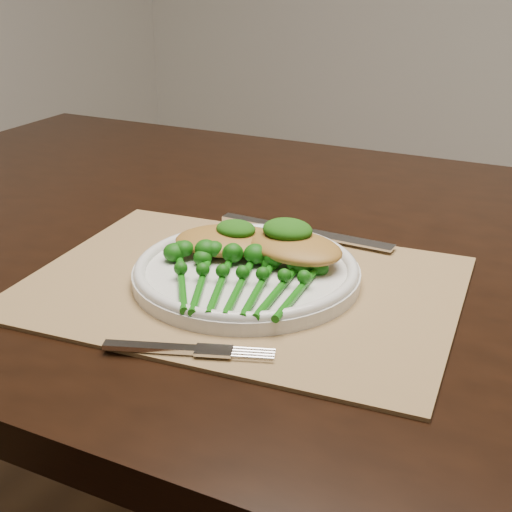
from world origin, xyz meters
The scene contains 10 objects.
dining_table centered at (-0.13, 0.04, 0.38)m, with size 1.68×1.04×0.75m.
placemat centered at (-0.16, -0.13, 0.75)m, with size 0.45×0.33×0.00m, color #97774D.
dinner_plate centered at (-0.16, -0.11, 0.77)m, with size 0.25×0.25×0.02m.
knife centered at (-0.19, 0.03, 0.76)m, with size 0.23×0.03×0.01m.
fork centered at (-0.11, -0.27, 0.76)m, with size 0.15×0.08×0.00m.
chicken_fillet_left centered at (-0.20, -0.08, 0.78)m, with size 0.12×0.08×0.02m, color #AD7B32.
chicken_fillet_right centered at (-0.12, -0.07, 0.79)m, with size 0.11×0.08×0.02m, color #AD7B32.
pesto_dollop_left centered at (-0.20, -0.08, 0.79)m, with size 0.05×0.04×0.02m, color #114209.
pesto_dollop_right centered at (-0.14, -0.06, 0.80)m, with size 0.06×0.05×0.02m, color #114209.
broccolini_bundle centered at (-0.14, -0.17, 0.77)m, with size 0.19×0.20×0.04m.
Camera 1 is at (0.22, -0.71, 1.09)m, focal length 50.00 mm.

